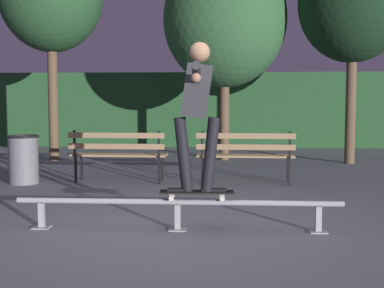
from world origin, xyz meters
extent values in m
plane|color=slate|center=(0.00, 0.00, 0.00)|extent=(90.00, 90.00, 0.00)
cube|color=#234C28|center=(0.00, 10.61, 1.09)|extent=(24.00, 1.20, 2.19)
cylinder|color=#9E9EA3|center=(0.00, 0.11, 0.30)|extent=(3.47, 0.06, 0.06)
cube|color=#9E9EA3|center=(-1.47, 0.11, 0.13)|extent=(0.06, 0.06, 0.27)
cube|color=#9E9EA3|center=(-1.47, 0.11, 0.01)|extent=(0.18, 0.18, 0.01)
cube|color=#9E9EA3|center=(0.00, 0.11, 0.13)|extent=(0.06, 0.06, 0.27)
cube|color=#9E9EA3|center=(0.00, 0.11, 0.01)|extent=(0.18, 0.18, 0.01)
cube|color=#9E9EA3|center=(1.47, 0.11, 0.13)|extent=(0.06, 0.06, 0.27)
cube|color=#9E9EA3|center=(1.47, 0.11, 0.01)|extent=(0.18, 0.18, 0.01)
cube|color=black|center=(0.20, 0.11, 0.41)|extent=(0.79, 0.23, 0.02)
cube|color=black|center=(0.20, 0.11, 0.42)|extent=(0.77, 0.22, 0.00)
cube|color=#9E9EA3|center=(0.47, 0.12, 0.39)|extent=(0.06, 0.17, 0.02)
cube|color=#9E9EA3|center=(-0.06, 0.10, 0.39)|extent=(0.06, 0.17, 0.02)
cylinder|color=beige|center=(0.47, 0.04, 0.36)|extent=(0.05, 0.03, 0.05)
cylinder|color=beige|center=(0.46, 0.20, 0.36)|extent=(0.05, 0.03, 0.05)
cylinder|color=beige|center=(-0.06, 0.02, 0.36)|extent=(0.05, 0.03, 0.05)
cylinder|color=beige|center=(-0.07, 0.18, 0.36)|extent=(0.05, 0.03, 0.05)
cube|color=black|center=(0.38, 0.12, 0.43)|extent=(0.26, 0.11, 0.03)
cube|color=black|center=(0.02, 0.10, 0.43)|extent=(0.26, 0.11, 0.03)
cylinder|color=black|center=(0.34, 0.12, 0.81)|extent=(0.21, 0.13, 0.79)
cylinder|color=black|center=(0.06, 0.10, 0.81)|extent=(0.21, 0.13, 0.79)
cube|color=#2D2D33|center=(0.20, 0.11, 1.47)|extent=(0.35, 0.37, 0.57)
cylinder|color=#2D2D33|center=(0.22, -0.27, 1.63)|extent=(0.11, 0.61, 0.21)
cylinder|color=#2D2D33|center=(0.19, 0.49, 1.63)|extent=(0.11, 0.61, 0.21)
sphere|color=#A37556|center=(0.23, -0.55, 1.58)|extent=(0.09, 0.09, 0.09)
sphere|color=#A37556|center=(0.18, 0.77, 1.58)|extent=(0.09, 0.09, 0.09)
sphere|color=#A37556|center=(0.23, 0.11, 1.87)|extent=(0.21, 0.21, 0.21)
cube|color=black|center=(-0.57, 3.48, 0.22)|extent=(0.04, 0.04, 0.44)
cube|color=black|center=(-0.58, 3.16, 0.22)|extent=(0.04, 0.04, 0.44)
cube|color=black|center=(-0.58, 3.12, 0.66)|extent=(0.04, 0.04, 0.44)
cube|color=black|center=(-1.98, 3.53, 0.22)|extent=(0.04, 0.04, 0.44)
cube|color=black|center=(-1.99, 3.21, 0.22)|extent=(0.04, 0.04, 0.44)
cube|color=black|center=(-1.99, 3.17, 0.66)|extent=(0.04, 0.04, 0.44)
cube|color=#937551|center=(-1.27, 3.48, 0.46)|extent=(1.60, 0.14, 0.04)
cube|color=#937551|center=(-1.28, 3.34, 0.46)|extent=(1.60, 0.14, 0.04)
cube|color=#937551|center=(-1.28, 3.20, 0.46)|extent=(1.60, 0.14, 0.04)
cube|color=#937551|center=(-1.28, 3.13, 0.62)|extent=(1.60, 0.09, 0.09)
cube|color=#937551|center=(-1.28, 3.13, 0.80)|extent=(1.60, 0.09, 0.09)
cube|color=black|center=(1.54, 3.48, 0.22)|extent=(0.04, 0.04, 0.44)
cube|color=black|center=(1.53, 3.16, 0.22)|extent=(0.04, 0.04, 0.44)
cube|color=black|center=(1.53, 3.12, 0.66)|extent=(0.04, 0.04, 0.44)
cube|color=black|center=(0.14, 3.53, 0.22)|extent=(0.04, 0.04, 0.44)
cube|color=black|center=(0.13, 3.21, 0.22)|extent=(0.04, 0.04, 0.44)
cube|color=black|center=(0.12, 3.17, 0.66)|extent=(0.04, 0.04, 0.44)
cube|color=#937551|center=(0.84, 3.48, 0.46)|extent=(1.60, 0.14, 0.04)
cube|color=#937551|center=(0.84, 3.34, 0.46)|extent=(1.60, 0.14, 0.04)
cube|color=#937551|center=(0.83, 3.20, 0.46)|extent=(1.60, 0.14, 0.04)
cube|color=#937551|center=(0.83, 3.13, 0.62)|extent=(1.60, 0.09, 0.09)
cube|color=#937551|center=(0.83, 3.13, 0.80)|extent=(1.60, 0.09, 0.09)
cylinder|color=brown|center=(0.48, 6.80, 1.01)|extent=(0.22, 0.22, 2.02)
ellipsoid|color=#2D5B33|center=(0.48, 6.80, 3.21)|extent=(2.80, 2.80, 3.08)
cylinder|color=brown|center=(3.21, 6.27, 1.23)|extent=(0.22, 0.22, 2.47)
ellipsoid|color=black|center=(3.21, 6.27, 3.46)|extent=(2.33, 2.33, 2.56)
cylinder|color=brown|center=(-3.39, 6.35, 1.37)|extent=(0.22, 0.22, 2.73)
cylinder|color=slate|center=(-2.82, 3.08, 0.39)|extent=(0.48, 0.48, 0.78)
torus|color=black|center=(-2.82, 3.08, 0.78)|extent=(0.52, 0.52, 0.04)
camera|label=1|loc=(0.50, -5.38, 1.37)|focal=49.42mm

